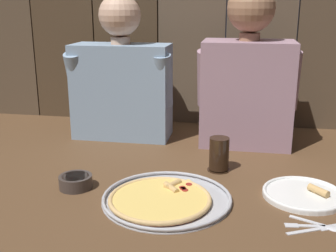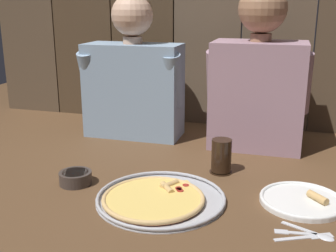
{
  "view_description": "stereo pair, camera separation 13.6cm",
  "coord_description": "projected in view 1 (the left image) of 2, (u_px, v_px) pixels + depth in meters",
  "views": [
    {
      "loc": [
        0.24,
        -1.19,
        0.56
      ],
      "look_at": [
        0.01,
        0.1,
        0.18
      ],
      "focal_mm": 45.09,
      "sensor_mm": 36.0,
      "label": 1
    },
    {
      "loc": [
        0.37,
        -1.16,
        0.56
      ],
      "look_at": [
        0.01,
        0.1,
        0.18
      ],
      "focal_mm": 45.09,
      "sensor_mm": 36.0,
      "label": 2
    }
  ],
  "objects": [
    {
      "name": "diner_left",
      "position": [
        121.0,
        74.0,
        1.77
      ],
      "size": [
        0.44,
        0.2,
        0.61
      ],
      "color": "#849EB7",
      "rests_on": "ground"
    },
    {
      "name": "table_spoon",
      "position": [
        325.0,
        225.0,
        1.1
      ],
      "size": [
        0.14,
        0.08,
        0.01
      ],
      "color": "silver",
      "rests_on": "ground"
    },
    {
      "name": "pizza_tray",
      "position": [
        164.0,
        198.0,
        1.24
      ],
      "size": [
        0.38,
        0.38,
        0.03
      ],
      "color": "#B2B2B7",
      "rests_on": "ground"
    },
    {
      "name": "diner_right",
      "position": [
        248.0,
        73.0,
        1.68
      ],
      "size": [
        0.4,
        0.23,
        0.64
      ],
      "color": "gray",
      "rests_on": "ground"
    },
    {
      "name": "dipping_bowl",
      "position": [
        76.0,
        181.0,
        1.33
      ],
      "size": [
        0.1,
        0.1,
        0.04
      ],
      "color": "#3D332D",
      "rests_on": "ground"
    },
    {
      "name": "dinner_plate",
      "position": [
        304.0,
        194.0,
        1.27
      ],
      "size": [
        0.24,
        0.24,
        0.03
      ],
      "color": "white",
      "rests_on": "ground"
    },
    {
      "name": "drinking_glass",
      "position": [
        219.0,
        154.0,
        1.46
      ],
      "size": [
        0.08,
        0.08,
        0.12
      ],
      "color": "black",
      "rests_on": "ground"
    },
    {
      "name": "table_knife",
      "position": [
        314.0,
        229.0,
        1.09
      ],
      "size": [
        0.15,
        0.08,
        0.01
      ],
      "color": "silver",
      "rests_on": "ground"
    },
    {
      "name": "ground_plane",
      "position": [
        159.0,
        190.0,
        1.32
      ],
      "size": [
        3.2,
        3.2,
        0.0
      ],
      "primitive_type": "plane",
      "color": "brown"
    },
    {
      "name": "table_fork",
      "position": [
        307.0,
        225.0,
        1.1
      ],
      "size": [
        0.13,
        0.03,
        0.01
      ],
      "color": "silver",
      "rests_on": "ground"
    }
  ]
}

